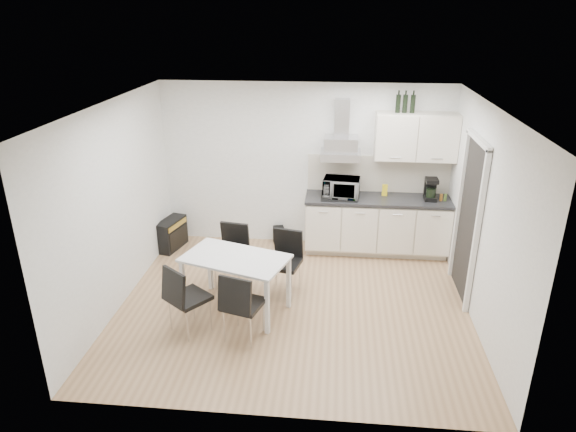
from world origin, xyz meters
name	(u,v)px	position (x,y,z in m)	size (l,w,h in m)	color
ground	(294,305)	(0.00, 0.00, 0.00)	(4.50, 4.50, 0.00)	tan
wall_back	(305,166)	(0.00, 2.00, 1.30)	(4.50, 0.10, 2.60)	white
wall_front	(274,299)	(0.00, -2.00, 1.30)	(4.50, 0.10, 2.60)	white
wall_left	(116,206)	(-2.25, 0.00, 1.30)	(0.10, 4.00, 2.60)	white
wall_right	(484,220)	(2.25, 0.00, 1.30)	(0.10, 4.00, 2.60)	white
ceiling	(295,106)	(0.00, 0.00, 2.60)	(4.50, 4.50, 0.00)	white
doorway	(467,221)	(2.21, 0.55, 1.05)	(0.08, 1.04, 2.10)	white
kitchenette	(380,202)	(1.19, 1.73, 0.83)	(2.22, 0.64, 2.52)	beige
dining_table	(235,264)	(-0.72, -0.18, 0.66)	(1.44, 1.09, 0.75)	white
chair_far_left	(231,257)	(-0.91, 0.42, 0.44)	(0.44, 0.50, 0.88)	black
chair_far_right	(284,264)	(-0.16, 0.28, 0.44)	(0.44, 0.50, 0.88)	black
chair_near_left	(189,298)	(-1.18, -0.69, 0.44)	(0.44, 0.50, 0.88)	black
chair_near_right	(243,305)	(-0.52, -0.76, 0.44)	(0.44, 0.50, 0.88)	black
guitar_amp	(172,234)	(-2.11, 1.52, 0.25)	(0.39, 0.63, 0.49)	black
floor_speaker	(279,235)	(-0.42, 1.90, 0.14)	(0.17, 0.15, 0.28)	black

